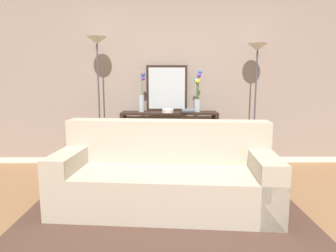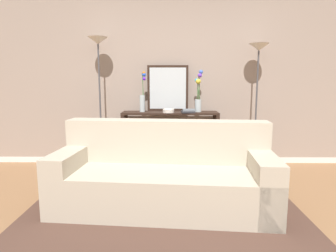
{
  "view_description": "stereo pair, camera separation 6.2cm",
  "coord_description": "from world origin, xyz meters",
  "px_view_note": "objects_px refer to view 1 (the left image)",
  "views": [
    {
      "loc": [
        -0.1,
        -2.4,
        1.31
      ],
      "look_at": [
        -0.08,
        1.18,
        0.75
      ],
      "focal_mm": 31.17,
      "sensor_mm": 36.0,
      "label": 1
    },
    {
      "loc": [
        -0.04,
        -2.4,
        1.31
      ],
      "look_at": [
        -0.08,
        1.18,
        0.75
      ],
      "focal_mm": 31.17,
      "sensor_mm": 36.0,
      "label": 2
    }
  ],
  "objects_px": {
    "vase_short_flowers": "(198,95)",
    "book_stack": "(188,111)",
    "floor_lamp_left": "(98,66)",
    "vase_tall_flowers": "(142,97)",
    "couch": "(165,177)",
    "floor_lamp_right": "(257,72)",
    "wall_mirror": "(167,88)",
    "book_row_under_console": "(142,164)",
    "console_table": "(169,129)",
    "fruit_bowl": "(168,111)"
  },
  "relations": [
    {
      "from": "book_stack",
      "to": "floor_lamp_left",
      "type": "bearing_deg",
      "value": 176.99
    },
    {
      "from": "book_stack",
      "to": "book_row_under_console",
      "type": "distance_m",
      "value": 1.07
    },
    {
      "from": "couch",
      "to": "vase_short_flowers",
      "type": "relative_size",
      "value": 3.68
    },
    {
      "from": "console_table",
      "to": "vase_short_flowers",
      "type": "distance_m",
      "value": 0.66
    },
    {
      "from": "console_table",
      "to": "floor_lamp_right",
      "type": "height_order",
      "value": "floor_lamp_right"
    },
    {
      "from": "console_table",
      "to": "vase_tall_flowers",
      "type": "xyz_separation_m",
      "value": [
        -0.41,
        0.02,
        0.48
      ]
    },
    {
      "from": "wall_mirror",
      "to": "book_stack",
      "type": "relative_size",
      "value": 3.4
    },
    {
      "from": "couch",
      "to": "floor_lamp_right",
      "type": "relative_size",
      "value": 1.24
    },
    {
      "from": "floor_lamp_left",
      "to": "wall_mirror",
      "type": "relative_size",
      "value": 2.79
    },
    {
      "from": "vase_tall_flowers",
      "to": "vase_short_flowers",
      "type": "distance_m",
      "value": 0.83
    },
    {
      "from": "vase_short_flowers",
      "to": "fruit_bowl",
      "type": "xyz_separation_m",
      "value": [
        -0.44,
        -0.12,
        -0.22
      ]
    },
    {
      "from": "vase_short_flowers",
      "to": "book_stack",
      "type": "distance_m",
      "value": 0.3
    },
    {
      "from": "fruit_bowl",
      "to": "floor_lamp_left",
      "type": "bearing_deg",
      "value": 176.26
    },
    {
      "from": "console_table",
      "to": "vase_short_flowers",
      "type": "height_order",
      "value": "vase_short_flowers"
    },
    {
      "from": "floor_lamp_left",
      "to": "fruit_bowl",
      "type": "height_order",
      "value": "floor_lamp_left"
    },
    {
      "from": "console_table",
      "to": "floor_lamp_left",
      "type": "xyz_separation_m",
      "value": [
        -1.03,
        -0.05,
        0.92
      ]
    },
    {
      "from": "couch",
      "to": "vase_tall_flowers",
      "type": "bearing_deg",
      "value": 103.98
    },
    {
      "from": "vase_short_flowers",
      "to": "book_stack",
      "type": "bearing_deg",
      "value": -141.7
    },
    {
      "from": "floor_lamp_right",
      "to": "vase_tall_flowers",
      "type": "relative_size",
      "value": 3.09
    },
    {
      "from": "console_table",
      "to": "floor_lamp_left",
      "type": "relative_size",
      "value": 0.74
    },
    {
      "from": "floor_lamp_left",
      "to": "vase_tall_flowers",
      "type": "relative_size",
      "value": 3.24
    },
    {
      "from": "vase_tall_flowers",
      "to": "book_row_under_console",
      "type": "relative_size",
      "value": 1.83
    },
    {
      "from": "couch",
      "to": "floor_lamp_left",
      "type": "xyz_separation_m",
      "value": [
        -0.97,
        1.35,
        1.2
      ]
    },
    {
      "from": "vase_tall_flowers",
      "to": "fruit_bowl",
      "type": "relative_size",
      "value": 3.57
    },
    {
      "from": "floor_lamp_left",
      "to": "vase_tall_flowers",
      "type": "height_order",
      "value": "floor_lamp_left"
    },
    {
      "from": "fruit_bowl",
      "to": "vase_short_flowers",
      "type": "bearing_deg",
      "value": 15.05
    },
    {
      "from": "floor_lamp_right",
      "to": "vase_tall_flowers",
      "type": "xyz_separation_m",
      "value": [
        -1.67,
        0.07,
        -0.37
      ]
    },
    {
      "from": "couch",
      "to": "book_stack",
      "type": "distance_m",
      "value": 1.43
    },
    {
      "from": "console_table",
      "to": "book_stack",
      "type": "height_order",
      "value": "book_stack"
    },
    {
      "from": "floor_lamp_right",
      "to": "fruit_bowl",
      "type": "bearing_deg",
      "value": -177.07
    },
    {
      "from": "book_row_under_console",
      "to": "floor_lamp_right",
      "type": "bearing_deg",
      "value": -1.59
    },
    {
      "from": "wall_mirror",
      "to": "book_row_under_console",
      "type": "distance_m",
      "value": 1.21
    },
    {
      "from": "couch",
      "to": "floor_lamp_left",
      "type": "relative_size",
      "value": 1.18
    },
    {
      "from": "wall_mirror",
      "to": "floor_lamp_left",
      "type": "bearing_deg",
      "value": -168.8
    },
    {
      "from": "console_table",
      "to": "wall_mirror",
      "type": "xyz_separation_m",
      "value": [
        -0.04,
        0.15,
        0.61
      ]
    },
    {
      "from": "floor_lamp_left",
      "to": "book_stack",
      "type": "xyz_separation_m",
      "value": [
        1.29,
        -0.07,
        -0.64
      ]
    },
    {
      "from": "floor_lamp_right",
      "to": "console_table",
      "type": "bearing_deg",
      "value": 177.89
    },
    {
      "from": "couch",
      "to": "book_row_under_console",
      "type": "distance_m",
      "value": 1.46
    },
    {
      "from": "floor_lamp_right",
      "to": "book_stack",
      "type": "distance_m",
      "value": 1.15
    },
    {
      "from": "vase_short_flowers",
      "to": "fruit_bowl",
      "type": "relative_size",
      "value": 3.71
    },
    {
      "from": "console_table",
      "to": "wall_mirror",
      "type": "bearing_deg",
      "value": 103.67
    },
    {
      "from": "couch",
      "to": "book_row_under_console",
      "type": "xyz_separation_m",
      "value": [
        -0.36,
        1.39,
        -0.26
      ]
    },
    {
      "from": "console_table",
      "to": "vase_short_flowers",
      "type": "relative_size",
      "value": 2.3
    },
    {
      "from": "book_stack",
      "to": "book_row_under_console",
      "type": "bearing_deg",
      "value": 170.49
    },
    {
      "from": "wall_mirror",
      "to": "book_row_under_console",
      "type": "height_order",
      "value": "wall_mirror"
    },
    {
      "from": "floor_lamp_left",
      "to": "book_stack",
      "type": "relative_size",
      "value": 9.48
    },
    {
      "from": "floor_lamp_left",
      "to": "book_row_under_console",
      "type": "distance_m",
      "value": 1.58
    },
    {
      "from": "vase_short_flowers",
      "to": "couch",
      "type": "bearing_deg",
      "value": -108.75
    },
    {
      "from": "couch",
      "to": "console_table",
      "type": "distance_m",
      "value": 1.42
    },
    {
      "from": "couch",
      "to": "floor_lamp_right",
      "type": "xyz_separation_m",
      "value": [
        1.32,
        1.35,
        1.12
      ]
    }
  ]
}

